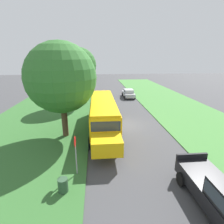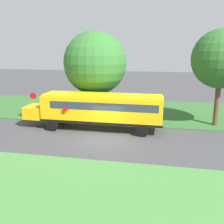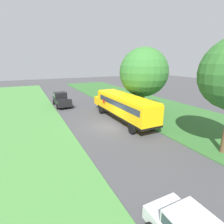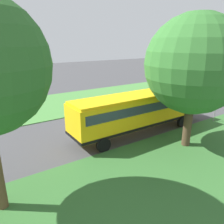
# 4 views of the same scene
# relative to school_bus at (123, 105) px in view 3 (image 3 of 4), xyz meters

# --- Properties ---
(ground_plane) EXTENTS (120.00, 120.00, 0.00)m
(ground_plane) POSITION_rel_school_bus_xyz_m (2.57, 1.02, -1.92)
(ground_plane) COLOR #424244
(grass_verge) EXTENTS (12.00, 80.00, 0.08)m
(grass_verge) POSITION_rel_school_bus_xyz_m (-7.43, 1.02, -1.88)
(grass_verge) COLOR #33662D
(grass_verge) RESTS_ON ground
(grass_far_side) EXTENTS (10.00, 80.00, 0.07)m
(grass_far_side) POSITION_rel_school_bus_xyz_m (11.57, 1.02, -1.89)
(grass_far_side) COLOR #47843D
(grass_far_side) RESTS_ON ground
(school_bus) EXTENTS (2.84, 12.42, 3.16)m
(school_bus) POSITION_rel_school_bus_xyz_m (0.00, 0.00, 0.00)
(school_bus) COLOR yellow
(school_bus) RESTS_ON ground
(pickup_truck) EXTENTS (2.28, 5.40, 2.10)m
(pickup_truck) POSITION_rel_school_bus_xyz_m (5.27, -10.89, -0.85)
(pickup_truck) COLOR black
(pickup_truck) RESTS_ON ground
(oak_tree_beside_bus) EXTENTS (6.26, 6.26, 8.74)m
(oak_tree_beside_bus) POSITION_rel_school_bus_xyz_m (-3.63, -1.35, 3.71)
(oak_tree_beside_bus) COLOR #4C3826
(oak_tree_beside_bus) RESTS_ON ground
(stop_sign) EXTENTS (0.08, 0.68, 2.74)m
(stop_sign) POSITION_rel_school_bus_xyz_m (-2.03, -7.31, -0.19)
(stop_sign) COLOR gray
(stop_sign) RESTS_ON ground
(trash_bin) EXTENTS (0.56, 0.56, 0.90)m
(trash_bin) POSITION_rel_school_bus_xyz_m (-2.65, -8.82, -1.47)
(trash_bin) COLOR #2D4C33
(trash_bin) RESTS_ON ground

